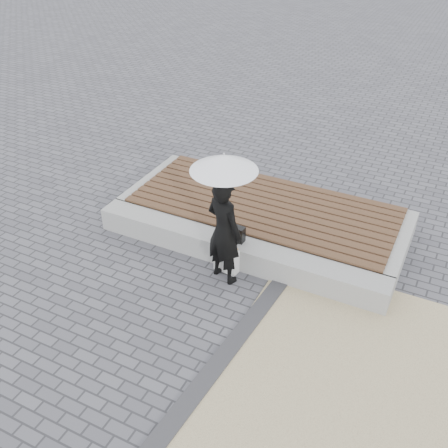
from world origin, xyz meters
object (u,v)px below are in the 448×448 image
(woman, at_px, (224,231))
(handbag, at_px, (234,232))
(seating_ledge, at_px, (235,251))
(parasol, at_px, (224,163))
(canvas_tote, at_px, (226,260))

(woman, xyz_separation_m, handbag, (-0.07, 0.47, -0.34))
(seating_ledge, relative_size, parasol, 4.08)
(seating_ledge, relative_size, woman, 2.87)
(parasol, xyz_separation_m, canvas_tote, (-0.04, 0.17, -1.80))
(parasol, xyz_separation_m, handbag, (-0.07, 0.47, -1.47))
(parasol, relative_size, canvas_tote, 3.00)
(woman, height_order, handbag, woman)
(woman, xyz_separation_m, canvas_tote, (-0.04, 0.17, -0.67))
(parasol, distance_m, canvas_tote, 1.81)
(woman, bearing_deg, seating_ledge, -68.17)
(woman, xyz_separation_m, parasol, (0.00, 0.00, 1.14))
(parasol, distance_m, handbag, 1.55)
(woman, relative_size, parasol, 1.42)
(woman, height_order, parasol, parasol)
(woman, distance_m, canvas_tote, 0.69)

